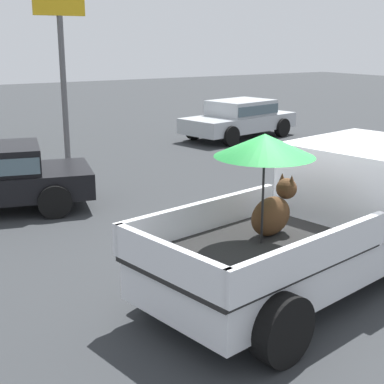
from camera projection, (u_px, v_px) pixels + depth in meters
name	position (u px, v px, depth m)	size (l,w,h in m)	color
ground_plane	(306.00, 288.00, 7.89)	(80.00, 80.00, 0.00)	#2D3033
pickup_truck_main	(328.00, 215.00, 7.93)	(5.30, 2.95, 2.28)	black
parked_sedan_near	(240.00, 117.00, 19.72)	(4.56, 2.59, 1.33)	black
motel_sign	(61.00, 37.00, 14.98)	(1.40, 0.16, 4.89)	#59595B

